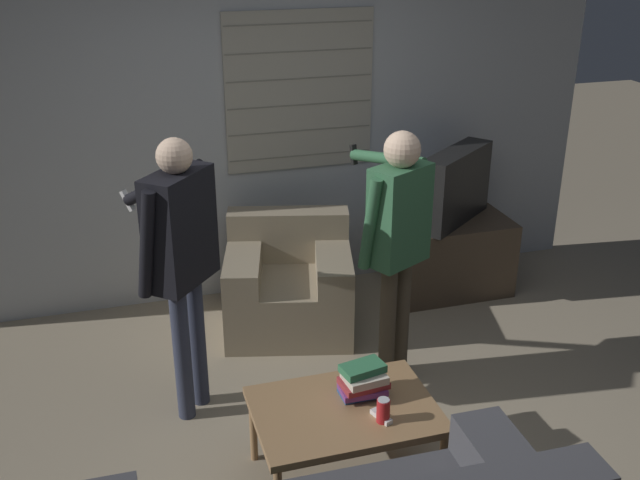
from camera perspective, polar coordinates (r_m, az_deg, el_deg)
ground_plane at (r=4.31m, az=1.73°, el=-15.37°), size 16.00×16.00×0.00m
wall_back at (r=5.50m, az=-4.67°, el=8.52°), size 5.20×0.08×2.55m
armchair_beige at (r=5.28m, az=-2.39°, el=-3.41°), size 1.03×0.97×0.78m
coffee_table at (r=3.85m, az=1.90°, el=-13.16°), size 0.91×0.65×0.44m
tv_stand at (r=5.85m, az=9.87°, el=-1.18°), size 0.88×0.54×0.58m
tv at (r=5.64m, az=10.24°, el=4.06°), size 0.74×0.63×0.55m
person_left_standing at (r=4.12m, az=-10.63°, el=-0.51°), size 0.51×0.79×1.66m
person_right_standing at (r=4.41m, az=5.89°, el=0.86°), size 0.48×0.80×1.60m
book_stack at (r=3.87m, az=3.31°, el=-10.68°), size 0.25×0.19×0.18m
soda_can at (r=3.72m, az=4.84°, el=-12.81°), size 0.07×0.07×0.13m
spare_remote at (r=3.76m, az=4.69°, el=-13.26°), size 0.08×0.14×0.02m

